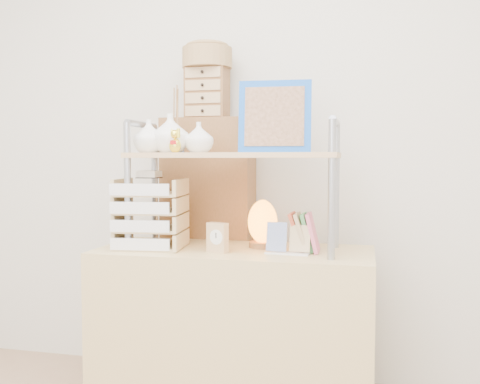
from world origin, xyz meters
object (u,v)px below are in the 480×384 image
object	(u,v)px
cabinet	(209,250)
letter_tray	(150,217)
salt_lamp	(263,223)
desk	(234,333)

from	to	relation	value
cabinet	letter_tray	size ratio (longest dim) A/B	3.93
cabinet	salt_lamp	size ratio (longest dim) A/B	6.31
cabinet	letter_tray	xyz separation A→B (m)	(-0.15, -0.42, 0.21)
desk	cabinet	size ratio (longest dim) A/B	0.89
salt_lamp	letter_tray	bearing A→B (deg)	-165.99
desk	cabinet	bearing A→B (deg)	121.30
desk	salt_lamp	xyz separation A→B (m)	(0.11, 0.07, 0.48)
letter_tray	salt_lamp	size ratio (longest dim) A/B	1.61
letter_tray	cabinet	bearing A→B (deg)	70.59
desk	salt_lamp	distance (m)	0.50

